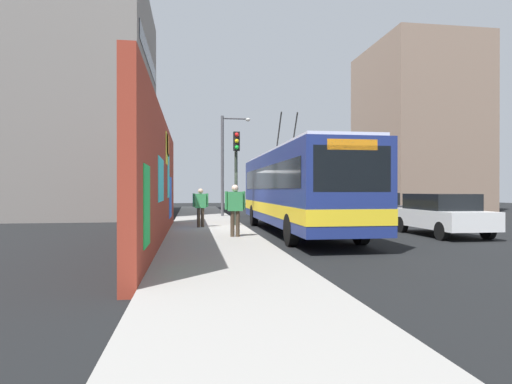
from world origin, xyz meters
The scene contains 14 objects.
ground_plane centered at (0.00, 0.00, 0.00)m, with size 80.00×80.00×0.00m, color black.
sidewalk_slab centered at (0.00, 1.60, 0.07)m, with size 48.00×3.20×0.15m, color gray.
graffiti_wall centered at (-3.59, 3.35, 2.03)m, with size 14.81×0.32×4.07m.
building_far_left centered at (12.42, 9.20, 7.48)m, with size 13.07×8.04×14.95m.
building_far_right centered at (16.97, -17.00, 7.05)m, with size 10.09×8.08×14.09m.
city_bus centered at (-1.18, -1.80, 1.82)m, with size 12.22×2.53×5.06m.
parked_car_white centered at (-2.91, -7.00, 0.83)m, with size 4.27×1.95×1.58m.
parked_car_dark_gray centered at (3.25, -7.00, 0.83)m, with size 4.51×1.86×1.58m.
parked_car_red centered at (9.71, -7.00, 0.83)m, with size 4.75×1.74×1.58m.
parked_car_champagne centered at (15.15, -7.00, 0.83)m, with size 4.27×1.84×1.58m.
pedestrian_midblock centered at (0.50, 1.94, 1.11)m, with size 0.22×0.66×1.63m.
pedestrian_at_curb centered at (-3.48, 0.88, 1.19)m, with size 0.23×0.70×1.75m.
traffic_light centered at (1.16, 0.35, 2.96)m, with size 0.49×0.28×4.18m.
street_lamp centered at (8.31, 0.24, 3.68)m, with size 0.44×1.80×6.09m.
Camera 1 is at (-18.00, 2.36, 1.72)m, focal length 30.38 mm.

